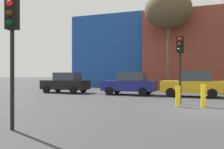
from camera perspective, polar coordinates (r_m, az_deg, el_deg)
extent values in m
plane|color=#38383A|center=(12.39, 21.35, -7.55)|extent=(200.00, 200.00, 0.00)
cube|color=#19479E|center=(37.45, 2.16, 4.61)|extent=(9.63, 12.23, 9.18)
cube|color=black|center=(22.66, -10.49, -2.29)|extent=(4.11, 1.76, 0.78)
cube|color=#333D47|center=(22.52, -9.96, -0.44)|extent=(2.05, 1.56, 0.68)
cylinder|color=black|center=(22.66, -14.53, -3.28)|extent=(0.63, 0.22, 0.63)
cylinder|color=black|center=(24.14, -12.05, -3.07)|extent=(0.63, 0.22, 0.63)
cylinder|color=black|center=(21.24, -8.71, -3.50)|extent=(0.63, 0.22, 0.63)
cylinder|color=black|center=(22.82, -6.47, -3.25)|extent=(0.63, 0.22, 0.63)
cube|color=navy|center=(20.24, 3.85, -2.53)|extent=(4.19, 1.80, 0.80)
cube|color=#333D47|center=(20.14, 4.53, -0.41)|extent=(2.10, 1.60, 0.70)
cylinder|color=black|center=(19.84, -0.66, -3.74)|extent=(0.64, 0.22, 0.64)
cylinder|color=black|center=(21.55, 1.14, -3.43)|extent=(0.64, 0.22, 0.64)
cylinder|color=black|center=(19.02, 6.93, -3.91)|extent=(0.64, 0.22, 0.64)
cylinder|color=black|center=(20.80, 8.15, -3.56)|extent=(0.64, 0.22, 0.64)
cube|color=gold|center=(19.38, 17.49, -2.59)|extent=(4.31, 1.85, 0.82)
cube|color=#333D47|center=(19.35, 18.25, -0.31)|extent=(2.16, 1.64, 0.72)
cylinder|color=black|center=(18.60, 13.04, -3.97)|extent=(0.66, 0.23, 0.66)
cylinder|color=black|center=(20.47, 13.76, -3.60)|extent=(0.66, 0.23, 0.66)
cylinder|color=black|center=(18.43, 21.63, -4.01)|extent=(0.66, 0.23, 0.66)
cylinder|color=black|center=(20.31, 21.56, -3.63)|extent=(0.66, 0.23, 0.66)
cylinder|color=black|center=(8.02, -21.53, -1.11)|extent=(0.12, 0.12, 2.96)
cube|color=black|center=(8.21, -21.54, 12.48)|extent=(0.41, 0.32, 0.90)
sphere|color=red|center=(8.16, -22.03, 14.59)|extent=(0.20, 0.20, 0.20)
sphere|color=#3C2905|center=(8.09, -22.03, 12.67)|extent=(0.20, 0.20, 0.20)
sphere|color=black|center=(8.04, -22.03, 10.72)|extent=(0.20, 0.20, 0.20)
cylinder|color=black|center=(14.35, 15.09, -0.87)|extent=(0.12, 0.12, 2.81)
cube|color=black|center=(14.43, 15.09, 6.52)|extent=(0.37, 0.26, 0.90)
sphere|color=red|center=(14.33, 15.00, 7.69)|extent=(0.20, 0.20, 0.20)
sphere|color=#3C2905|center=(14.30, 15.00, 6.58)|extent=(0.20, 0.20, 0.20)
sphere|color=black|center=(14.27, 15.00, 5.46)|extent=(0.20, 0.20, 0.20)
cylinder|color=brown|center=(26.93, 12.53, 3.98)|extent=(0.28, 0.28, 6.94)
ellipsoid|color=brown|center=(27.67, 12.53, 13.96)|extent=(4.87, 4.87, 3.90)
cylinder|color=yellow|center=(13.24, 14.61, -4.76)|extent=(0.24, 0.24, 1.06)
cylinder|color=yellow|center=(13.38, 19.85, -4.54)|extent=(0.24, 0.24, 1.14)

